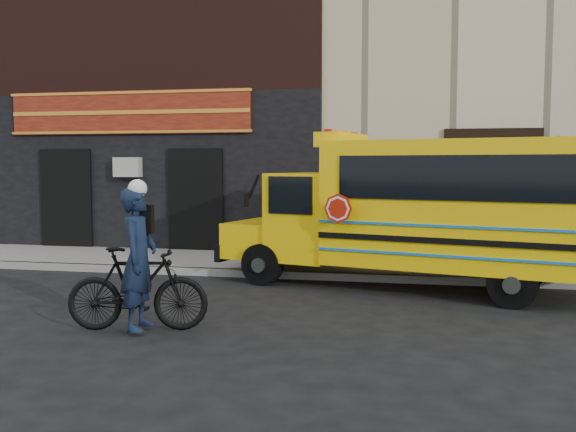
# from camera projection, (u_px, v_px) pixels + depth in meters

# --- Properties ---
(ground) EXTENTS (120.00, 120.00, 0.00)m
(ground) POSITION_uv_depth(u_px,v_px,m) (271.00, 307.00, 10.48)
(ground) COLOR black
(ground) RESTS_ON ground
(curb) EXTENTS (40.00, 0.20, 0.15)m
(curb) POSITION_uv_depth(u_px,v_px,m) (300.00, 275.00, 13.02)
(curb) COLOR gray
(curb) RESTS_ON ground
(sidewalk) EXTENTS (40.00, 3.00, 0.15)m
(sidewalk) POSITION_uv_depth(u_px,v_px,m) (312.00, 264.00, 14.48)
(sidewalk) COLOR slate
(sidewalk) RESTS_ON ground
(building) EXTENTS (20.00, 10.70, 12.00)m
(building) POSITION_uv_depth(u_px,v_px,m) (344.00, 43.00, 20.21)
(building) COLOR beige
(building) RESTS_ON sidewalk
(school_bus) EXTENTS (7.21, 3.81, 2.92)m
(school_bus) POSITION_uv_depth(u_px,v_px,m) (421.00, 208.00, 11.88)
(school_bus) COLOR black
(school_bus) RESTS_ON ground
(sign_pole) EXTENTS (0.06, 0.25, 2.87)m
(sign_pole) POSITION_uv_depth(u_px,v_px,m) (557.00, 202.00, 12.46)
(sign_pole) COLOR #373D38
(sign_pole) RESTS_ON ground
(bicycle) EXTENTS (2.03, 0.93, 1.18)m
(bicycle) POSITION_uv_depth(u_px,v_px,m) (137.00, 289.00, 8.93)
(bicycle) COLOR black
(bicycle) RESTS_ON ground
(cyclist) EXTENTS (0.52, 0.75, 1.96)m
(cyclist) POSITION_uv_depth(u_px,v_px,m) (139.00, 262.00, 8.79)
(cyclist) COLOR #101A31
(cyclist) RESTS_ON ground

